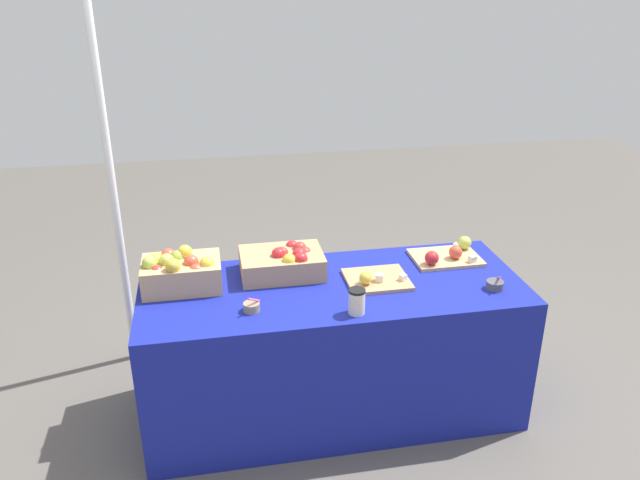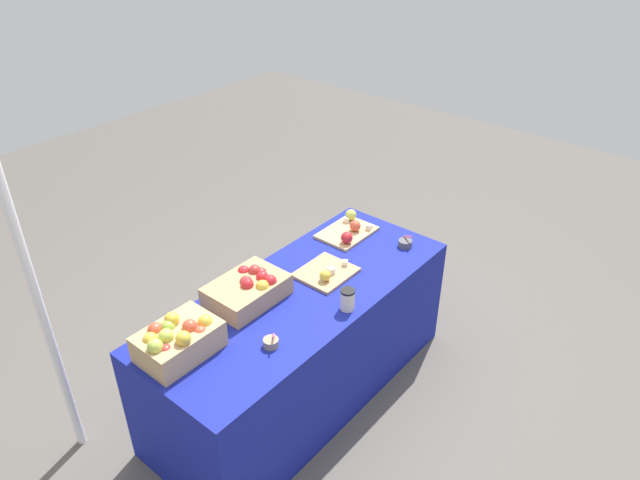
# 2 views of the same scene
# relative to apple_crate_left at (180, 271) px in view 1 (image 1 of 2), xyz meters

# --- Properties ---
(ground_plane) EXTENTS (10.00, 10.00, 0.00)m
(ground_plane) POSITION_rel_apple_crate_left_xyz_m (0.74, -0.12, -0.83)
(ground_plane) COLOR #56514C
(table) EXTENTS (1.90, 0.76, 0.74)m
(table) POSITION_rel_apple_crate_left_xyz_m (0.74, -0.12, -0.46)
(table) COLOR navy
(table) RESTS_ON ground_plane
(apple_crate_left) EXTENTS (0.38, 0.26, 0.20)m
(apple_crate_left) POSITION_rel_apple_crate_left_xyz_m (0.00, 0.00, 0.00)
(apple_crate_left) COLOR tan
(apple_crate_left) RESTS_ON table
(apple_crate_middle) EXTENTS (0.42, 0.29, 0.16)m
(apple_crate_middle) POSITION_rel_apple_crate_left_xyz_m (0.51, 0.05, -0.02)
(apple_crate_middle) COLOR tan
(apple_crate_middle) RESTS_ON table
(cutting_board_front) EXTENTS (0.31, 0.27, 0.08)m
(cutting_board_front) POSITION_rel_apple_crate_left_xyz_m (0.95, -0.13, -0.07)
(cutting_board_front) COLOR tan
(cutting_board_front) RESTS_ON table
(cutting_board_back) EXTENTS (0.36, 0.26, 0.09)m
(cutting_board_back) POSITION_rel_apple_crate_left_xyz_m (1.40, 0.06, -0.06)
(cutting_board_back) COLOR tan
(cutting_board_back) RESTS_ON table
(sample_bowl_near) EXTENTS (0.08, 0.08, 0.09)m
(sample_bowl_near) POSITION_rel_apple_crate_left_xyz_m (0.32, -0.30, -0.06)
(sample_bowl_near) COLOR gray
(sample_bowl_near) RESTS_ON table
(sample_bowl_mid) EXTENTS (0.08, 0.09, 0.09)m
(sample_bowl_mid) POSITION_rel_apple_crate_left_xyz_m (1.50, -0.30, -0.06)
(sample_bowl_mid) COLOR #4C4C51
(sample_bowl_mid) RESTS_ON table
(coffee_cup) EXTENTS (0.08, 0.08, 0.12)m
(coffee_cup) POSITION_rel_apple_crate_left_xyz_m (0.78, -0.41, -0.03)
(coffee_cup) COLOR beige
(coffee_cup) RESTS_ON table
(tent_pole) EXTENTS (0.04, 0.04, 2.30)m
(tent_pole) POSITION_rel_apple_crate_left_xyz_m (-0.35, 0.57, 0.32)
(tent_pole) COLOR white
(tent_pole) RESTS_ON ground_plane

